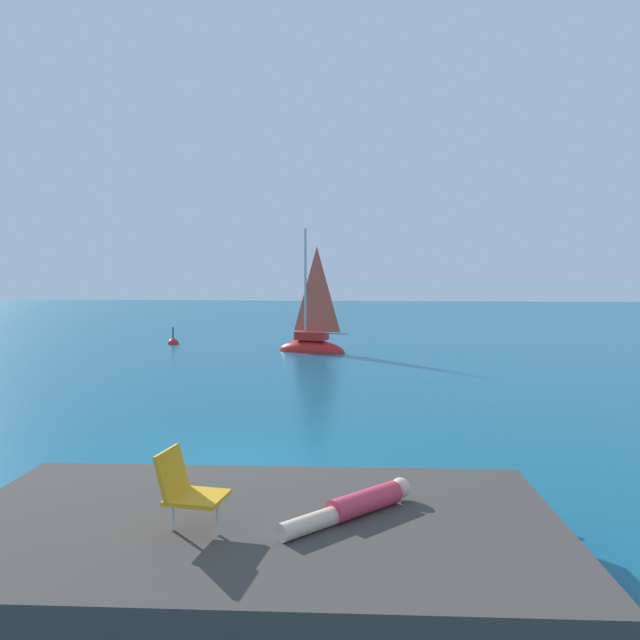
% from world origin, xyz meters
% --- Properties ---
extents(ground_plane, '(160.00, 160.00, 0.00)m').
position_xyz_m(ground_plane, '(0.00, 0.00, 0.00)').
color(ground_plane, '#0F5675').
extents(shore_ledge, '(6.43, 3.79, 0.79)m').
position_xyz_m(shore_ledge, '(1.29, -4.00, 0.39)').
color(shore_ledge, '#423D38').
rests_on(shore_ledge, ground).
extents(boulder_seaward, '(1.77, 1.72, 1.04)m').
position_xyz_m(boulder_seaward, '(3.68, -1.90, 0.00)').
color(boulder_seaward, '#3F3632').
rests_on(boulder_seaward, ground).
extents(boulder_inland, '(1.13, 1.27, 0.75)m').
position_xyz_m(boulder_inland, '(-1.50, -2.48, 0.00)').
color(boulder_inland, '#423831').
rests_on(boulder_inland, ground).
extents(sailboat_near, '(3.33, 1.92, 6.01)m').
position_xyz_m(sailboat_near, '(-0.68, 16.32, 0.33)').
color(sailboat_near, red).
rests_on(sailboat_near, ground).
extents(person_sunbather, '(1.30, 1.37, 0.25)m').
position_xyz_m(person_sunbather, '(2.31, -3.83, 0.90)').
color(person_sunbather, '#DB384C').
rests_on(person_sunbather, shore_ledge).
extents(beach_chair, '(0.64, 0.54, 0.80)m').
position_xyz_m(beach_chair, '(0.70, -4.39, 1.23)').
color(beach_chair, orange).
rests_on(beach_chair, shore_ledge).
extents(marker_buoy, '(0.56, 0.56, 1.13)m').
position_xyz_m(marker_buoy, '(-7.98, 18.77, 0.01)').
color(marker_buoy, red).
rests_on(marker_buoy, ground).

